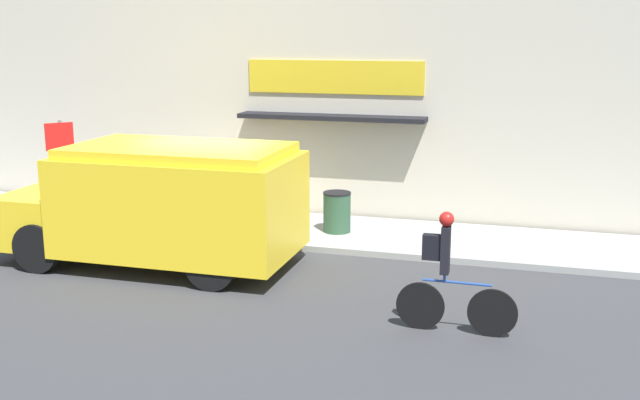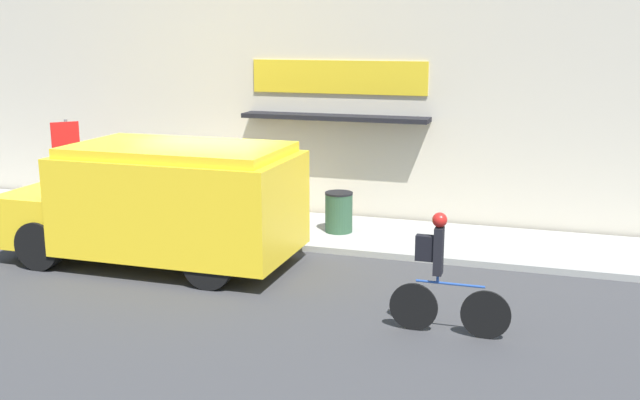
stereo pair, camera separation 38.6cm
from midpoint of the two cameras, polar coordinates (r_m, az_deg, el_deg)
ground_plane at (r=15.21m, az=-7.09°, el=-3.32°), size 70.00×70.00×0.00m
sidewalk at (r=16.34m, az=-5.18°, el=-1.91°), size 28.00×2.61×0.12m
storefront at (r=17.24m, az=-3.31°, el=7.40°), size 17.96×0.77×5.16m
school_bus at (r=13.81m, az=-11.11°, el=-0.13°), size 5.41×2.82×2.22m
cyclist at (r=10.65m, az=10.30°, el=-5.81°), size 1.71×0.21×1.76m
stop_sign_post at (r=17.42m, az=-18.11°, el=3.52°), size 0.45×0.45×2.17m
trash_bin at (r=15.42m, az=2.16°, el=-0.92°), size 0.58×0.58×0.83m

